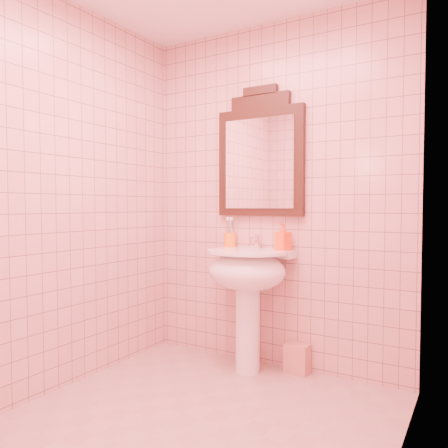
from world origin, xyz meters
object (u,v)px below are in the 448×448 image
Objects in this scene: pedestal_sink at (247,279)px; mirror at (260,156)px; soap_dispenser at (283,237)px; toothbrush_cup at (230,239)px; towel at (297,358)px.

mirror is (-0.00, 0.20, 0.88)m from pedestal_sink.
pedestal_sink is 0.39m from soap_dispenser.
mirror reaches higher than toothbrush_cup.
pedestal_sink is 0.90m from mirror.
pedestal_sink is 0.66m from towel.
soap_dispenser is at bearing -4.55° from toothbrush_cup.
pedestal_sink is 4.23× the size of toothbrush_cup.
mirror is 0.66m from toothbrush_cup.
pedestal_sink is at bearing -36.06° from toothbrush_cup.
soap_dispenser reaches higher than pedestal_sink.
toothbrush_cup is (-0.24, -0.03, -0.62)m from mirror.
toothbrush_cup is 0.99m from towel.
mirror is at bearing 90.00° from pedestal_sink.
soap_dispenser is at bearing -16.52° from mirror.
mirror is at bearing -178.37° from soap_dispenser.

